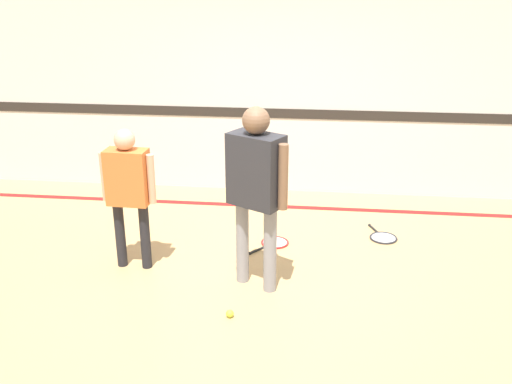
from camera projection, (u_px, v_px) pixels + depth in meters
ground_plane at (256, 288)px, 5.14m from camera, size 16.00×16.00×0.00m
wall_back at (280, 67)px, 6.93m from camera, size 16.00×0.07×3.20m
floor_stripe at (274, 206)px, 6.94m from camera, size 14.40×0.10×0.01m
person_instructor at (256, 180)px, 4.82m from camera, size 0.56×0.44×1.64m
person_student_left at (128, 184)px, 5.22m from camera, size 0.52×0.23×1.36m
racket_spare_on_floor at (273, 243)px, 5.97m from camera, size 0.46×0.51×0.03m
racket_second_spare at (383, 237)px, 6.10m from camera, size 0.38×0.53×0.03m
tennis_ball_near_instructor at (230, 314)px, 4.68m from camera, size 0.07×0.07×0.07m
tennis_ball_by_spare_racket at (271, 243)px, 5.93m from camera, size 0.07×0.07×0.07m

